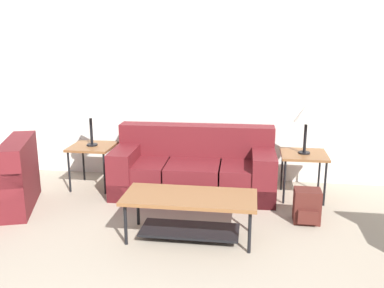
{
  "coord_description": "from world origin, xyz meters",
  "views": [
    {
      "loc": [
        0.64,
        -1.51,
        1.95
      ],
      "look_at": [
        0.0,
        2.92,
        0.8
      ],
      "focal_mm": 40.0,
      "sensor_mm": 36.0,
      "label": 1
    }
  ],
  "objects": [
    {
      "name": "backpack",
      "position": [
        1.25,
        2.85,
        0.18
      ],
      "size": [
        0.28,
        0.3,
        0.36
      ],
      "color": "#4C1E19",
      "rests_on": "ground_plane"
    },
    {
      "name": "couch",
      "position": [
        -0.06,
        3.57,
        0.3
      ],
      "size": [
        2.01,
        0.92,
        0.82
      ],
      "color": "maroon",
      "rests_on": "ground_plane"
    },
    {
      "name": "table_lamp_left",
      "position": [
        -1.39,
        3.58,
        1.04
      ],
      "size": [
        0.3,
        0.3,
        0.61
      ],
      "color": "black",
      "rests_on": "side_table_left"
    },
    {
      "name": "coffee_table",
      "position": [
        0.07,
        2.31,
        0.33
      ],
      "size": [
        1.29,
        0.57,
        0.44
      ],
      "color": "brown",
      "rests_on": "ground_plane"
    },
    {
      "name": "table_lamp_right",
      "position": [
        1.27,
        3.58,
        1.04
      ],
      "size": [
        0.3,
        0.3,
        0.61
      ],
      "color": "black",
      "rests_on": "side_table_right"
    },
    {
      "name": "side_table_right",
      "position": [
        1.27,
        3.58,
        0.51
      ],
      "size": [
        0.54,
        0.54,
        0.56
      ],
      "color": "brown",
      "rests_on": "ground_plane"
    },
    {
      "name": "wall_back",
      "position": [
        0.0,
        4.19,
        1.3
      ],
      "size": [
        8.87,
        0.06,
        2.6
      ],
      "color": "silver",
      "rests_on": "ground_plane"
    },
    {
      "name": "side_table_left",
      "position": [
        -1.39,
        3.58,
        0.51
      ],
      "size": [
        0.54,
        0.54,
        0.56
      ],
      "color": "brown",
      "rests_on": "ground_plane"
    }
  ]
}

